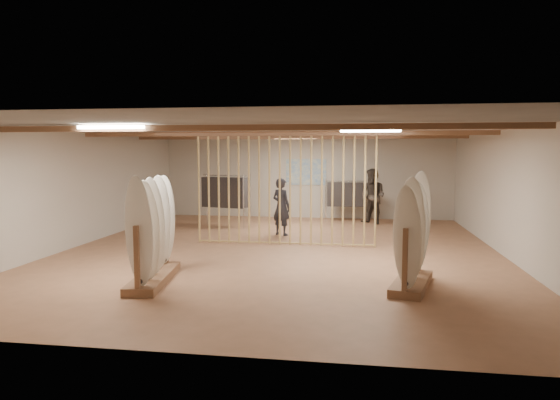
# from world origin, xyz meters

# --- Properties ---
(floor) EXTENTS (12.00, 12.00, 0.00)m
(floor) POSITION_xyz_m (0.00, 0.00, 0.00)
(floor) COLOR #A57150
(floor) RESTS_ON ground
(ceiling) EXTENTS (12.00, 12.00, 0.00)m
(ceiling) POSITION_xyz_m (0.00, 0.00, 2.80)
(ceiling) COLOR gray
(ceiling) RESTS_ON ground
(wall_back) EXTENTS (12.00, 0.00, 12.00)m
(wall_back) POSITION_xyz_m (0.00, 6.00, 1.40)
(wall_back) COLOR beige
(wall_back) RESTS_ON ground
(wall_front) EXTENTS (12.00, 0.00, 12.00)m
(wall_front) POSITION_xyz_m (0.00, -6.00, 1.40)
(wall_front) COLOR beige
(wall_front) RESTS_ON ground
(wall_left) EXTENTS (0.00, 12.00, 12.00)m
(wall_left) POSITION_xyz_m (-5.00, 0.00, 1.40)
(wall_left) COLOR beige
(wall_left) RESTS_ON ground
(wall_right) EXTENTS (0.00, 12.00, 12.00)m
(wall_right) POSITION_xyz_m (5.00, 0.00, 1.40)
(wall_right) COLOR beige
(wall_right) RESTS_ON ground
(ceiling_slats) EXTENTS (9.50, 6.12, 0.10)m
(ceiling_slats) POSITION_xyz_m (0.00, 0.00, 2.72)
(ceiling_slats) COLOR brown
(ceiling_slats) RESTS_ON ground
(light_panels) EXTENTS (1.20, 0.35, 0.06)m
(light_panels) POSITION_xyz_m (0.00, 0.00, 2.74)
(light_panels) COLOR white
(light_panels) RESTS_ON ground
(bamboo_partition) EXTENTS (4.45, 0.05, 2.78)m
(bamboo_partition) POSITION_xyz_m (0.00, 0.80, 1.40)
(bamboo_partition) COLOR tan
(bamboo_partition) RESTS_ON ground
(poster) EXTENTS (1.40, 0.03, 0.90)m
(poster) POSITION_xyz_m (0.00, 5.98, 1.60)
(poster) COLOR #356FBA
(poster) RESTS_ON ground
(rack_left) EXTENTS (0.80, 2.07, 1.92)m
(rack_left) POSITION_xyz_m (-1.81, -3.04, 0.66)
(rack_left) COLOR brown
(rack_left) RESTS_ON floor
(rack_right) EXTENTS (0.91, 1.70, 1.88)m
(rack_right) POSITION_xyz_m (2.70, -2.73, 0.64)
(rack_right) COLOR brown
(rack_right) RESTS_ON floor
(clothing_rack_a) EXTENTS (1.49, 0.71, 1.63)m
(clothing_rack_a) POSITION_xyz_m (-2.27, 3.54, 1.06)
(clothing_rack_a) COLOR silver
(clothing_rack_a) RESTS_ON floor
(clothing_rack_b) EXTENTS (1.29, 0.44, 1.38)m
(clothing_rack_b) POSITION_xyz_m (1.39, 5.24, 0.90)
(clothing_rack_b) COLOR silver
(clothing_rack_b) RESTS_ON floor
(shopper_a) EXTENTS (0.79, 0.72, 1.80)m
(shopper_a) POSITION_xyz_m (-0.30, 2.22, 0.90)
(shopper_a) COLOR #26262E
(shopper_a) RESTS_ON floor
(shopper_b) EXTENTS (1.23, 1.19, 2.01)m
(shopper_b) POSITION_xyz_m (2.27, 4.77, 1.00)
(shopper_b) COLOR #3A322D
(shopper_b) RESTS_ON floor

